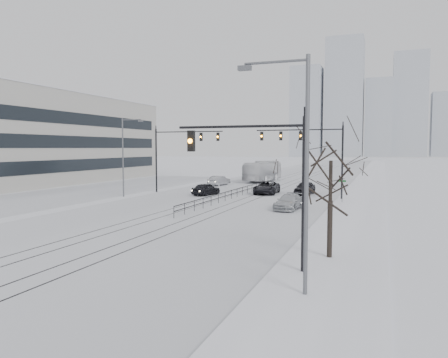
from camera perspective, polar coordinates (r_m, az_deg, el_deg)
road at (r=74.92m, az=8.01°, el=-0.24°), size 22.00×260.00×0.02m
sidewalk_east at (r=73.30m, az=18.39°, el=-0.45°), size 5.00×260.00×0.16m
curb at (r=73.41m, az=16.48°, el=-0.42°), size 0.10×260.00×0.12m
parking_strip at (r=60.10m, az=-16.37°, el=-1.43°), size 14.00×60.00×0.03m
tram_rails at (r=55.60m, az=3.68°, el=-1.70°), size 5.30×180.00×0.01m
skyline at (r=287.97m, az=18.16°, el=8.88°), size 96.00×48.00×72.00m
traffic_mast_near at (r=19.69m, az=5.81°, el=0.97°), size 6.10×0.37×7.00m
traffic_mast_ne at (r=48.63m, az=11.29°, el=4.17°), size 9.60×0.37×8.00m
traffic_mast_nw at (r=54.68m, az=-6.12°, el=4.02°), size 9.10×0.37×8.00m
street_light_east at (r=16.33m, az=9.73°, el=2.57°), size 2.73×0.25×9.00m
street_light_west at (r=51.28m, az=-12.79°, el=3.53°), size 2.73×0.25×9.00m
bare_tree at (r=22.22m, az=13.78°, el=1.04°), size 4.40×4.40×6.10m
median_fence at (r=46.09m, az=0.15°, el=-2.26°), size 0.06×24.00×1.00m
street_sign at (r=45.40m, az=15.19°, el=-1.13°), size 0.70×0.06×2.40m
sedan_sb_inner at (r=51.89m, az=-2.37°, el=-1.33°), size 2.53×4.50×1.45m
sedan_sb_outer at (r=65.18m, az=-0.63°, el=-0.22°), size 2.20×4.58×1.45m
sedan_nb_front at (r=53.52m, az=5.60°, el=-1.13°), size 2.87×5.69×1.54m
sedan_nb_right at (r=40.19m, az=8.47°, el=-3.01°), size 2.28×4.86×1.37m
sedan_nb_far at (r=53.56m, az=10.52°, el=-1.16°), size 2.21×4.73×1.57m
box_truck at (r=73.50m, az=5.10°, el=1.00°), size 3.67×12.24×3.36m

